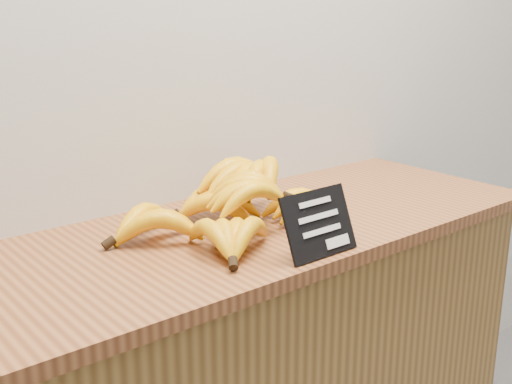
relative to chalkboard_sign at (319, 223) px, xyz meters
name	(u,v)px	position (x,y,z in m)	size (l,w,h in m)	color
counter_top	(242,233)	(-0.02, 0.22, -0.08)	(1.47, 0.54, 0.03)	brown
chalkboard_sign	(319,223)	(0.00, 0.00, 0.00)	(0.16, 0.01, 0.13)	black
banana_pile	(233,204)	(-0.04, 0.23, -0.01)	(0.55, 0.40, 0.13)	#F1B209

